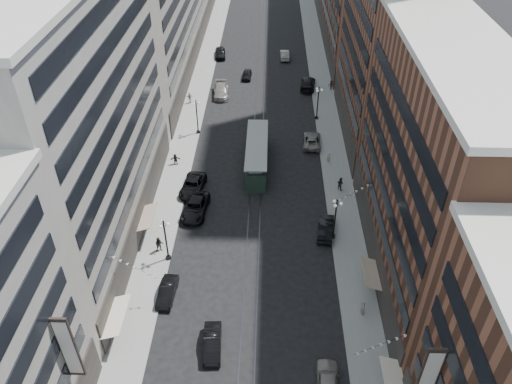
# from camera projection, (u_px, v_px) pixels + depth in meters

# --- Properties ---
(ground) EXTENTS (220.00, 220.00, 0.00)m
(ground) POSITION_uv_depth(u_px,v_px,m) (259.00, 118.00, 80.16)
(ground) COLOR black
(ground) RESTS_ON ground
(sidewalk_west) EXTENTS (4.00, 180.00, 0.15)m
(sidewalk_west) POSITION_uv_depth(u_px,v_px,m) (198.00, 89.00, 88.30)
(sidewalk_west) COLOR gray
(sidewalk_west) RESTS_ON ground
(sidewalk_east) EXTENTS (4.00, 180.00, 0.15)m
(sidewalk_east) POSITION_uv_depth(u_px,v_px,m) (323.00, 91.00, 87.80)
(sidewalk_east) COLOR gray
(sidewalk_east) RESTS_ON ground
(rail_west) EXTENTS (0.12, 180.00, 0.02)m
(rail_west) POSITION_uv_depth(u_px,v_px,m) (257.00, 91.00, 88.10)
(rail_west) COLOR #2D2D33
(rail_west) RESTS_ON ground
(rail_east) EXTENTS (0.12, 180.00, 0.02)m
(rail_east) POSITION_uv_depth(u_px,v_px,m) (264.00, 91.00, 88.07)
(rail_east) COLOR #2D2D33
(rail_east) RESTS_ON ground
(building_west_mid) EXTENTS (8.00, 36.00, 28.00)m
(building_west_mid) POSITION_uv_depth(u_px,v_px,m) (86.00, 125.00, 50.62)
(building_west_mid) COLOR gray
(building_west_mid) RESTS_ON ground
(building_east_mid) EXTENTS (8.00, 30.00, 24.00)m
(building_east_mid) POSITION_uv_depth(u_px,v_px,m) (431.00, 175.00, 47.08)
(building_east_mid) COLOR brown
(building_east_mid) RESTS_ON ground
(lamppost_sw_far) EXTENTS (1.03, 1.14, 5.52)m
(lamppost_sw_far) POSITION_uv_depth(u_px,v_px,m) (166.00, 239.00, 53.11)
(lamppost_sw_far) COLOR black
(lamppost_sw_far) RESTS_ON sidewalk_west
(lamppost_sw_mid) EXTENTS (1.03, 1.14, 5.52)m
(lamppost_sw_mid) POSITION_uv_depth(u_px,v_px,m) (197.00, 116.00, 74.53)
(lamppost_sw_mid) COLOR black
(lamppost_sw_mid) RESTS_ON sidewalk_west
(lamppost_se_far) EXTENTS (1.03, 1.14, 5.52)m
(lamppost_se_far) POSITION_uv_depth(u_px,v_px,m) (335.00, 218.00, 55.86)
(lamppost_se_far) COLOR black
(lamppost_se_far) RESTS_ON sidewalk_east
(lamppost_se_mid) EXTENTS (1.03, 1.14, 5.52)m
(lamppost_se_mid) POSITION_uv_depth(u_px,v_px,m) (318.00, 102.00, 78.07)
(lamppost_se_mid) COLOR black
(lamppost_se_mid) RESTS_ON sidewalk_east
(streetcar) EXTENTS (2.89, 13.04, 3.61)m
(streetcar) POSITION_uv_depth(u_px,v_px,m) (257.00, 155.00, 68.52)
(streetcar) COLOR #203327
(streetcar) RESTS_ON ground
(car_2) EXTENTS (3.32, 6.26, 1.68)m
(car_2) POSITION_uv_depth(u_px,v_px,m) (195.00, 207.00, 60.86)
(car_2) COLOR black
(car_2) RESTS_ON ground
(car_4) EXTENTS (2.27, 4.95, 1.65)m
(car_4) POSITION_uv_depth(u_px,v_px,m) (328.00, 383.00, 42.25)
(car_4) COLOR gray
(car_4) RESTS_ON ground
(car_5) EXTENTS (1.88, 4.65, 1.50)m
(car_5) POSITION_uv_depth(u_px,v_px,m) (212.00, 343.00, 45.46)
(car_5) COLOR black
(car_5) RESTS_ON ground
(pedestrian_2) EXTENTS (1.05, 0.76, 1.93)m
(pedestrian_2) POSITION_uv_depth(u_px,v_px,m) (159.00, 245.00, 55.26)
(pedestrian_2) COLOR black
(pedestrian_2) RESTS_ON sidewalk_west
(pedestrian_4) EXTENTS (0.66, 1.10, 1.76)m
(pedestrian_4) POSITION_uv_depth(u_px,v_px,m) (363.00, 308.00, 48.36)
(pedestrian_4) COLOR beige
(pedestrian_4) RESTS_ON sidewalk_east
(car_7) EXTENTS (3.35, 6.06, 1.61)m
(car_7) POSITION_uv_depth(u_px,v_px,m) (193.00, 186.00, 64.43)
(car_7) COLOR black
(car_7) RESTS_ON ground
(car_8) EXTENTS (2.98, 6.24, 1.76)m
(car_8) POSITION_uv_depth(u_px,v_px,m) (221.00, 91.00, 86.10)
(car_8) COLOR gray
(car_8) RESTS_ON ground
(car_9) EXTENTS (2.47, 5.25, 1.74)m
(car_9) POSITION_uv_depth(u_px,v_px,m) (220.00, 53.00, 99.57)
(car_9) COLOR black
(car_9) RESTS_ON ground
(car_10) EXTENTS (2.41, 5.17, 1.64)m
(car_10) POSITION_uv_depth(u_px,v_px,m) (326.00, 228.00, 57.94)
(car_10) COLOR black
(car_10) RESTS_ON ground
(car_11) EXTENTS (2.83, 5.54, 1.50)m
(car_11) POSITION_uv_depth(u_px,v_px,m) (312.00, 140.00, 73.45)
(car_11) COLOR gray
(car_11) RESTS_ON ground
(car_12) EXTENTS (3.13, 6.22, 1.73)m
(car_12) POSITION_uv_depth(u_px,v_px,m) (308.00, 83.00, 88.41)
(car_12) COLOR black
(car_12) RESTS_ON ground
(car_13) EXTENTS (1.81, 4.10, 1.37)m
(car_13) POSITION_uv_depth(u_px,v_px,m) (247.00, 75.00, 91.76)
(car_13) COLOR black
(car_13) RESTS_ON ground
(car_14) EXTENTS (1.80, 4.88, 1.60)m
(car_14) POSITION_uv_depth(u_px,v_px,m) (285.00, 55.00, 98.98)
(car_14) COLOR gray
(car_14) RESTS_ON ground
(pedestrian_5) EXTENTS (1.48, 0.62, 1.55)m
(pedestrian_5) POSITION_uv_depth(u_px,v_px,m) (175.00, 159.00, 69.14)
(pedestrian_5) COLOR black
(pedestrian_5) RESTS_ON sidewalk_west
(pedestrian_6) EXTENTS (1.20, 0.88, 1.87)m
(pedestrian_6) POSITION_uv_depth(u_px,v_px,m) (190.00, 98.00, 83.56)
(pedestrian_6) COLOR #A99C8C
(pedestrian_6) RESTS_ON sidewalk_west
(pedestrian_7) EXTENTS (0.99, 0.94, 1.82)m
(pedestrian_7) POSITION_uv_depth(u_px,v_px,m) (340.00, 183.00, 64.39)
(pedestrian_7) COLOR black
(pedestrian_7) RESTS_ON sidewalk_east
(pedestrian_8) EXTENTS (0.64, 0.50, 1.57)m
(pedestrian_8) POSITION_uv_depth(u_px,v_px,m) (329.00, 157.00, 69.53)
(pedestrian_8) COLOR #B6B096
(pedestrian_8) RESTS_ON sidewalk_east
(pedestrian_9) EXTENTS (1.15, 0.52, 1.75)m
(pedestrian_9) POSITION_uv_depth(u_px,v_px,m) (331.00, 85.00, 87.54)
(pedestrian_9) COLOR black
(pedestrian_9) RESTS_ON sidewalk_east
(car_extra_0) EXTENTS (1.77, 4.45, 1.44)m
(car_extra_0) POSITION_uv_depth(u_px,v_px,m) (167.00, 292.00, 50.37)
(car_extra_0) COLOR black
(car_extra_0) RESTS_ON ground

